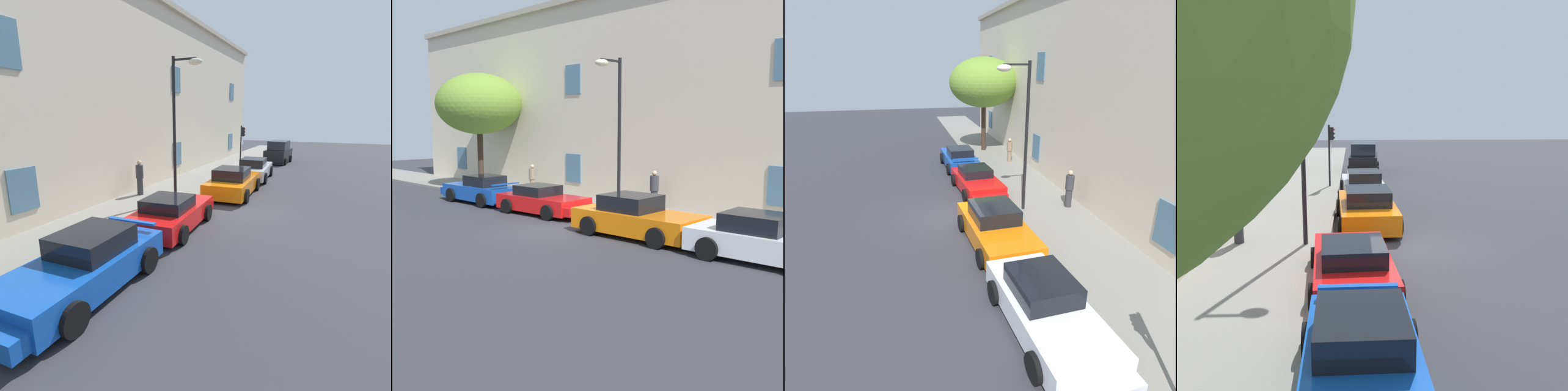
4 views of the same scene
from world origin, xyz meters
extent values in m
plane|color=#333338|center=(0.00, 0.00, 0.00)|extent=(80.00, 80.00, 0.00)
cube|color=gray|center=(0.00, 4.38, 0.07)|extent=(60.00, 3.59, 0.14)
cube|color=beige|center=(0.00, 7.90, 5.04)|extent=(42.59, 3.44, 10.08)
cube|color=slate|center=(-5.68, 6.15, 1.60)|extent=(1.10, 0.06, 1.50)
cube|color=slate|center=(5.68, 6.15, 1.60)|extent=(1.10, 0.06, 1.50)
cube|color=slate|center=(17.03, 6.15, 1.60)|extent=(1.10, 0.06, 1.50)
cube|color=slate|center=(-5.68, 6.15, 6.24)|extent=(1.10, 0.06, 1.50)
cube|color=slate|center=(5.68, 6.15, 6.24)|extent=(1.10, 0.06, 1.50)
cube|color=slate|center=(17.03, 6.15, 6.24)|extent=(1.10, 0.06, 1.50)
cube|color=#144CB2|center=(-7.67, 1.67, 0.54)|extent=(4.39, 1.91, 0.69)
cube|color=black|center=(-7.35, 1.68, 1.14)|extent=(1.77, 1.49, 0.51)
cube|color=#144CB2|center=(-9.59, 1.62, 0.45)|extent=(1.35, 1.69, 0.38)
cube|color=#144CB2|center=(-5.68, 1.72, 1.11)|extent=(0.20, 1.54, 0.06)
cylinder|color=black|center=(-9.00, 0.74, 0.35)|extent=(0.71, 0.26, 0.70)
cylinder|color=black|center=(-9.04, 2.54, 0.35)|extent=(0.71, 0.26, 0.70)
cylinder|color=black|center=(-6.30, 0.80, 0.35)|extent=(0.71, 0.26, 0.70)
cylinder|color=black|center=(-6.35, 2.61, 0.35)|extent=(0.71, 0.26, 0.70)
cube|color=red|center=(-3.06, 1.84, 0.50)|extent=(4.23, 2.17, 0.64)
cube|color=black|center=(-3.37, 1.82, 1.03)|extent=(1.75, 1.63, 0.43)
cube|color=red|center=(-1.25, 1.97, 0.42)|extent=(1.35, 1.82, 0.35)
cylinder|color=black|center=(-1.85, 2.87, 0.32)|extent=(0.66, 0.28, 0.65)
cylinder|color=black|center=(-1.72, 0.98, 0.32)|extent=(0.66, 0.28, 0.65)
cylinder|color=black|center=(-4.40, 2.70, 0.32)|extent=(0.66, 0.28, 0.65)
cylinder|color=black|center=(-4.27, 0.81, 0.32)|extent=(0.66, 0.28, 0.65)
cube|color=orange|center=(2.77, 1.32, 0.54)|extent=(4.70, 2.22, 0.72)
cube|color=black|center=(2.42, 1.31, 1.18)|extent=(1.92, 1.69, 0.55)
cube|color=orange|center=(4.79, 1.43, 0.45)|extent=(1.47, 1.90, 0.40)
cylinder|color=black|center=(4.14, 2.39, 0.34)|extent=(0.70, 0.27, 0.69)
cylinder|color=black|center=(4.24, 0.40, 0.34)|extent=(0.70, 0.27, 0.69)
cylinder|color=black|center=(1.29, 2.25, 0.34)|extent=(0.70, 0.27, 0.69)
cylinder|color=black|center=(1.39, 0.26, 0.34)|extent=(0.70, 0.27, 0.69)
cube|color=white|center=(7.41, 1.37, 0.53)|extent=(4.51, 2.13, 0.68)
cube|color=black|center=(7.08, 1.35, 1.13)|extent=(1.85, 1.59, 0.52)
cube|color=white|center=(9.35, 1.50, 0.45)|extent=(1.43, 1.78, 0.37)
cylinder|color=black|center=(8.71, 2.38, 0.35)|extent=(0.71, 0.29, 0.69)
cylinder|color=black|center=(8.84, 0.54, 0.35)|extent=(0.71, 0.29, 0.69)
cylinder|color=black|center=(5.99, 2.20, 0.35)|extent=(0.71, 0.29, 0.69)
cylinder|color=black|center=(6.11, 0.36, 0.35)|extent=(0.71, 0.29, 0.69)
cube|color=black|center=(15.39, 1.18, 0.63)|extent=(3.68, 1.92, 1.09)
cube|color=#1E232B|center=(15.39, 1.18, 1.55)|extent=(2.24, 1.63, 0.76)
cylinder|color=black|center=(16.51, 1.97, 0.30)|extent=(0.62, 0.24, 0.61)
cylinder|color=black|center=(16.41, 0.26, 0.30)|extent=(0.62, 0.24, 0.61)
cylinder|color=black|center=(14.36, 2.10, 0.30)|extent=(0.62, 0.24, 0.61)
cylinder|color=black|center=(14.26, 0.38, 0.30)|extent=(0.62, 0.24, 0.61)
cylinder|color=black|center=(10.10, 3.09, 1.74)|extent=(0.10, 0.10, 3.21)
cube|color=black|center=(10.10, 2.95, 2.90)|extent=(0.22, 0.20, 0.66)
sphere|color=red|center=(10.10, 2.84, 3.11)|extent=(0.12, 0.12, 0.12)
sphere|color=black|center=(10.10, 2.84, 2.90)|extent=(0.12, 0.12, 0.12)
sphere|color=black|center=(10.10, 2.84, 2.69)|extent=(0.12, 0.12, 0.12)
cylinder|color=white|center=(10.10, 2.99, 2.15)|extent=(0.44, 0.02, 0.44)
cylinder|color=black|center=(0.06, 3.34, 3.33)|extent=(0.14, 0.14, 6.39)
cube|color=black|center=(0.06, 2.79, 6.38)|extent=(0.08, 1.10, 0.08)
ellipsoid|color=#EAE5C6|center=(0.06, 2.29, 6.25)|extent=(0.44, 0.60, 0.28)
cylinder|color=#333338|center=(0.26, 5.47, 0.57)|extent=(0.42, 0.42, 0.86)
cylinder|color=#333338|center=(0.26, 5.47, 1.33)|extent=(0.52, 0.52, 0.66)
sphere|color=tan|center=(0.26, 5.47, 1.78)|extent=(0.22, 0.22, 0.22)
camera|label=1|loc=(-12.70, -3.46, 4.06)|focal=28.65mm
camera|label=2|loc=(13.46, -11.79, 3.87)|focal=45.20mm
camera|label=3|loc=(14.08, -1.88, 6.45)|focal=32.09mm
camera|label=4|loc=(-13.92, 1.77, 4.61)|focal=42.18mm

